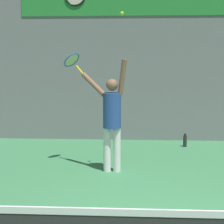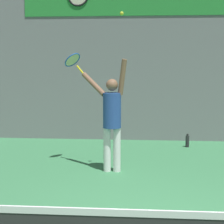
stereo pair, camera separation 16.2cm
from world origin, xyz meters
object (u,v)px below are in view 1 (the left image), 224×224
at_px(tennis_ball, 122,13).
at_px(water_bottle, 185,141).
at_px(tennis_player, 112,115).
at_px(tennis_racket, 72,61).

relative_size(tennis_ball, water_bottle, 0.21).
bearing_deg(tennis_player, tennis_racket, 148.40).
distance_m(tennis_player, tennis_racket, 1.31).
bearing_deg(tennis_ball, tennis_player, 142.70).
height_order(tennis_player, tennis_ball, tennis_ball).
xyz_separation_m(tennis_racket, tennis_ball, (0.94, -0.61, 0.78)).
distance_m(tennis_racket, water_bottle, 3.41).
distance_m(tennis_ball, water_bottle, 3.76).
xyz_separation_m(tennis_player, tennis_ball, (0.18, -0.14, 1.74)).
bearing_deg(tennis_racket, tennis_ball, -32.76).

